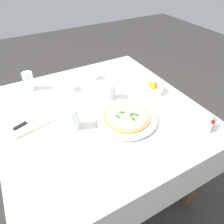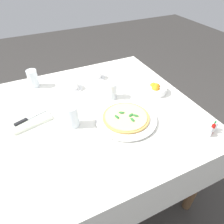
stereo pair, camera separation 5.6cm
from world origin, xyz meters
The scene contains 15 objects.
ground_plane centered at (0.00, 0.00, 0.00)m, with size 8.00×8.00×0.00m, color #33302D.
dining_table centered at (0.00, 0.00, 0.63)m, with size 1.15×1.15×0.76m.
pizza_plate centered at (0.10, -0.16, 0.77)m, with size 0.35×0.35×0.02m.
pizza centered at (0.10, -0.16, 0.78)m, with size 0.27×0.27×0.02m.
coffee_cup_left_edge centered at (0.13, 0.36, 0.79)m, with size 0.13×0.13×0.06m.
coffee_cup_right_edge centered at (-0.07, 0.29, 0.78)m, with size 0.13×0.13×0.06m.
water_glass_center_back centered at (-0.31, 0.44, 0.81)m, with size 0.07×0.07×0.12m.
water_glass_back_corner centered at (-0.18, -0.07, 0.82)m, with size 0.07×0.07×0.13m.
water_glass_near_right centered at (0.12, 0.08, 0.81)m, with size 0.07×0.07×0.11m.
napkin_folded centered at (-0.40, 0.07, 0.77)m, with size 0.24×0.18×0.02m.
dinner_knife centered at (-0.40, 0.07, 0.78)m, with size 0.19×0.08×0.01m.
citrus_bowl centered at (0.41, 0.01, 0.79)m, with size 0.15×0.15×0.07m.
hot_sauce_bottle centered at (0.46, -0.44, 0.79)m, with size 0.02×0.02×0.08m.
salt_shaker centered at (0.49, -0.43, 0.78)m, with size 0.03×0.03×0.06m.
pepper_shaker centered at (0.44, -0.45, 0.78)m, with size 0.03×0.03×0.06m.
Camera 1 is at (-0.39, -0.88, 1.53)m, focal length 32.58 mm.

